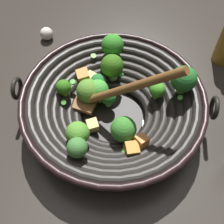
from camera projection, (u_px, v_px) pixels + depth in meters
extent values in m
plane|color=#332D28|center=(113.00, 119.00, 0.70)|extent=(4.00, 4.00, 0.00)
cylinder|color=black|center=(113.00, 118.00, 0.70)|extent=(0.15, 0.15, 0.01)
torus|color=black|center=(113.00, 114.00, 0.69)|extent=(0.21, 0.21, 0.03)
torus|color=black|center=(113.00, 112.00, 0.68)|extent=(0.24, 0.24, 0.03)
torus|color=black|center=(113.00, 110.00, 0.67)|extent=(0.27, 0.27, 0.03)
torus|color=black|center=(113.00, 108.00, 0.66)|extent=(0.31, 0.31, 0.03)
torus|color=black|center=(113.00, 105.00, 0.65)|extent=(0.34, 0.34, 0.03)
torus|color=black|center=(113.00, 103.00, 0.65)|extent=(0.37, 0.37, 0.03)
torus|color=black|center=(113.00, 100.00, 0.64)|extent=(0.41, 0.41, 0.03)
torus|color=black|center=(113.00, 98.00, 0.63)|extent=(0.43, 0.43, 0.01)
torus|color=black|center=(17.00, 88.00, 0.64)|extent=(0.05, 0.02, 0.05)
torus|color=black|center=(214.00, 108.00, 0.61)|extent=(0.05, 0.02, 0.05)
cylinder|color=#61A040|center=(78.00, 153.00, 0.57)|extent=(0.02, 0.01, 0.01)
sphere|color=#418239|center=(77.00, 148.00, 0.55)|extent=(0.04, 0.04, 0.04)
cylinder|color=#64A353|center=(108.00, 103.00, 0.70)|extent=(0.01, 0.02, 0.02)
sphere|color=#298230|center=(108.00, 97.00, 0.68)|extent=(0.04, 0.04, 0.04)
cylinder|color=#5A8E4A|center=(181.00, 88.00, 0.65)|extent=(0.02, 0.03, 0.02)
sphere|color=#256F2A|center=(184.00, 79.00, 0.62)|extent=(0.06, 0.06, 0.06)
cylinder|color=#7EAE52|center=(112.00, 75.00, 0.72)|extent=(0.03, 0.04, 0.03)
sphere|color=#346C18|center=(112.00, 66.00, 0.69)|extent=(0.06, 0.06, 0.06)
cylinder|color=#6C9E4F|center=(99.00, 98.00, 0.71)|extent=(0.03, 0.03, 0.02)
sphere|color=green|center=(98.00, 90.00, 0.68)|extent=(0.05, 0.05, 0.05)
cylinder|color=#799E3F|center=(112.00, 69.00, 0.72)|extent=(0.02, 0.02, 0.02)
sphere|color=#31662A|center=(111.00, 62.00, 0.70)|extent=(0.04, 0.04, 0.04)
cylinder|color=#6B9A46|center=(123.00, 137.00, 0.64)|extent=(0.03, 0.03, 0.02)
sphere|color=#3A852F|center=(123.00, 129.00, 0.61)|extent=(0.06, 0.06, 0.06)
cylinder|color=#6AA13B|center=(79.00, 140.00, 0.61)|extent=(0.03, 0.03, 0.02)
sphere|color=#569C33|center=(78.00, 133.00, 0.59)|extent=(0.05, 0.05, 0.05)
cylinder|color=#63B247|center=(99.00, 88.00, 0.72)|extent=(0.02, 0.02, 0.02)
sphere|color=#247230|center=(98.00, 82.00, 0.69)|extent=(0.04, 0.04, 0.04)
cylinder|color=#7CBE52|center=(113.00, 54.00, 0.72)|extent=(0.03, 0.04, 0.02)
sphere|color=#318B26|center=(113.00, 45.00, 0.70)|extent=(0.06, 0.06, 0.06)
cylinder|color=#649D4F|center=(156.00, 96.00, 0.69)|extent=(0.02, 0.02, 0.02)
sphere|color=#409827|center=(157.00, 90.00, 0.66)|extent=(0.04, 0.04, 0.04)
cylinder|color=#76AE54|center=(90.00, 100.00, 0.71)|extent=(0.02, 0.02, 0.02)
sphere|color=#579330|center=(89.00, 91.00, 0.68)|extent=(0.06, 0.06, 0.06)
cylinder|color=#79A64A|center=(64.00, 94.00, 0.68)|extent=(0.02, 0.02, 0.02)
sphere|color=#337619|center=(63.00, 88.00, 0.66)|extent=(0.04, 0.04, 0.04)
cube|color=#DAC468|center=(91.00, 77.00, 0.71)|extent=(0.03, 0.03, 0.03)
cube|color=#D7884E|center=(130.00, 135.00, 0.65)|extent=(0.04, 0.03, 0.03)
cube|color=#E58845|center=(142.00, 141.00, 0.60)|extent=(0.04, 0.03, 0.03)
cube|color=#C8862F|center=(131.00, 149.00, 0.60)|extent=(0.04, 0.04, 0.03)
cube|color=#D58A3E|center=(83.00, 76.00, 0.71)|extent=(0.05, 0.04, 0.04)
cube|color=#E2C06B|center=(93.00, 125.00, 0.65)|extent=(0.04, 0.04, 0.03)
cylinder|color=#6BC651|center=(73.00, 82.00, 0.68)|extent=(0.02, 0.02, 0.01)
cylinder|color=#6BC651|center=(68.00, 136.00, 0.61)|extent=(0.01, 0.01, 0.01)
cylinder|color=#56B247|center=(121.00, 75.00, 0.70)|extent=(0.02, 0.02, 0.01)
cylinder|color=#99D166|center=(94.00, 56.00, 0.72)|extent=(0.02, 0.02, 0.01)
cylinder|color=#6BC651|center=(180.00, 98.00, 0.63)|extent=(0.02, 0.02, 0.01)
cylinder|color=#56B247|center=(64.00, 102.00, 0.66)|extent=(0.02, 0.01, 0.01)
cylinder|color=#56B247|center=(129.00, 136.00, 0.63)|extent=(0.02, 0.02, 0.01)
cylinder|color=#56B247|center=(124.00, 151.00, 0.60)|extent=(0.01, 0.01, 0.01)
cube|color=brown|center=(82.00, 102.00, 0.69)|extent=(0.05, 0.07, 0.01)
cylinder|color=brown|center=(132.00, 87.00, 0.58)|extent=(0.02, 0.20, 0.19)
sphere|color=silver|center=(47.00, 34.00, 0.85)|extent=(0.04, 0.04, 0.04)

